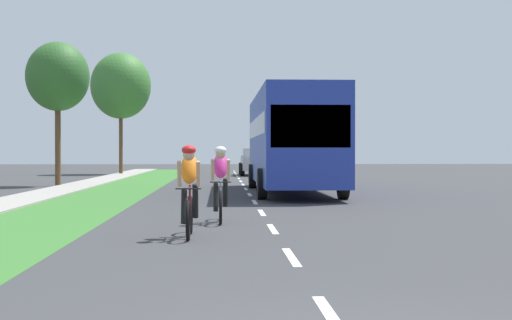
{
  "coord_description": "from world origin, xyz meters",
  "views": [
    {
      "loc": [
        -0.98,
        -4.97,
        1.48
      ],
      "look_at": [
        0.14,
        18.53,
        1.2
      ],
      "focal_mm": 52.13,
      "sensor_mm": 36.0,
      "label": 1
    }
  ],
  "objects_px": {
    "bus_blue": "(291,137)",
    "street_tree_near": "(58,77)",
    "street_tree_far": "(121,86)",
    "cyclist_trailing": "(221,183)",
    "pickup_silver": "(258,162)",
    "cyclist_lead": "(189,190)"
  },
  "relations": [
    {
      "from": "cyclist_trailing",
      "to": "bus_blue",
      "type": "xyz_separation_m",
      "value": [
        2.52,
        11.06,
        1.17
      ]
    },
    {
      "from": "street_tree_near",
      "to": "street_tree_far",
      "type": "height_order",
      "value": "street_tree_far"
    },
    {
      "from": "bus_blue",
      "to": "street_tree_near",
      "type": "bearing_deg",
      "value": 150.2
    },
    {
      "from": "cyclist_lead",
      "to": "pickup_silver",
      "type": "bearing_deg",
      "value": 85.09
    },
    {
      "from": "cyclist_lead",
      "to": "pickup_silver",
      "type": "relative_size",
      "value": 0.34
    },
    {
      "from": "pickup_silver",
      "to": "street_tree_near",
      "type": "xyz_separation_m",
      "value": [
        -9.16,
        -13.49,
        3.79
      ]
    },
    {
      "from": "street_tree_far",
      "to": "pickup_silver",
      "type": "bearing_deg",
      "value": -17.54
    },
    {
      "from": "cyclist_trailing",
      "to": "bus_blue",
      "type": "relative_size",
      "value": 0.15
    },
    {
      "from": "street_tree_near",
      "to": "street_tree_far",
      "type": "relative_size",
      "value": 0.78
    },
    {
      "from": "street_tree_near",
      "to": "cyclist_lead",
      "type": "bearing_deg",
      "value": -71.56
    },
    {
      "from": "pickup_silver",
      "to": "street_tree_far",
      "type": "height_order",
      "value": "street_tree_far"
    },
    {
      "from": "bus_blue",
      "to": "street_tree_near",
      "type": "xyz_separation_m",
      "value": [
        -9.41,
        5.39,
        2.64
      ]
    },
    {
      "from": "cyclist_trailing",
      "to": "street_tree_far",
      "type": "height_order",
      "value": "street_tree_far"
    },
    {
      "from": "cyclist_trailing",
      "to": "cyclist_lead",
      "type": "bearing_deg",
      "value": -101.46
    },
    {
      "from": "bus_blue",
      "to": "street_tree_far",
      "type": "bearing_deg",
      "value": 112.43
    },
    {
      "from": "pickup_silver",
      "to": "street_tree_near",
      "type": "height_order",
      "value": "street_tree_near"
    },
    {
      "from": "cyclist_trailing",
      "to": "street_tree_near",
      "type": "height_order",
      "value": "street_tree_near"
    },
    {
      "from": "pickup_silver",
      "to": "street_tree_near",
      "type": "distance_m",
      "value": 16.74
    },
    {
      "from": "cyclist_trailing",
      "to": "bus_blue",
      "type": "bearing_deg",
      "value": 77.17
    },
    {
      "from": "cyclist_lead",
      "to": "cyclist_trailing",
      "type": "height_order",
      "value": "same"
    },
    {
      "from": "cyclist_trailing",
      "to": "bus_blue",
      "type": "distance_m",
      "value": 11.4
    },
    {
      "from": "cyclist_lead",
      "to": "bus_blue",
      "type": "relative_size",
      "value": 0.15
    }
  ]
}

